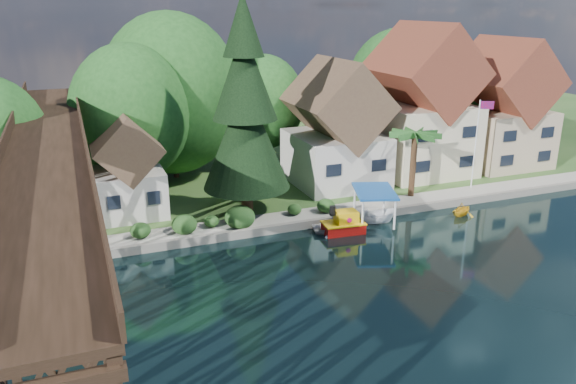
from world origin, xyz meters
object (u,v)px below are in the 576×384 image
object	(u,v)px
conifer	(245,111)
trestle_bridge	(54,199)
house_left	(336,132)
house_center	(421,110)
flagpole	(478,135)
boat_canopy	(374,210)
boat_yellow	(462,208)
house_right	(501,112)
shed	(129,172)
palm_tree	(415,137)
boat_white_a	(339,226)
tugboat	(344,224)

from	to	relation	value
conifer	trestle_bridge	bearing A→B (deg)	-153.75
house_left	house_center	size ratio (longest dim) A/B	0.79
flagpole	trestle_bridge	bearing A→B (deg)	-171.72
conifer	boat_canopy	size ratio (longest dim) A/B	3.35
house_center	boat_yellow	size ratio (longest dim) A/B	6.33
house_right	shed	distance (m)	36.08
house_right	boat_canopy	xyz separation A→B (m)	(-19.11, -9.00, -4.63)
palm_tree	boat_canopy	size ratio (longest dim) A/B	1.20
house_left	boat_white_a	bearing A→B (deg)	-114.24
house_left	flagpole	xyz separation A→B (m)	(10.50, -5.95, 0.13)
conifer	boat_canopy	xyz separation A→B (m)	(8.46, -4.79, -7.18)
flagpole	boat_white_a	size ratio (longest dim) A/B	2.05
house_right	trestle_bridge	bearing A→B (deg)	-165.21
flagpole	boat_canopy	world-z (taller)	flagpole
shed	palm_tree	size ratio (longest dim) A/B	1.34
trestle_bridge	house_left	xyz separation A→B (m)	(23.00, 10.83, -0.21)
palm_tree	house_center	bearing A→B (deg)	53.06
flagpole	boat_yellow	xyz separation A→B (m)	(-4.17, -3.98, -4.69)
trestle_bridge	boat_yellow	distance (m)	29.72
house_right	flagpole	bearing A→B (deg)	-141.57
house_right	tugboat	bearing A→B (deg)	-156.07
trestle_bridge	house_right	xyz separation A→B (m)	(41.00, 10.83, 0.43)
shed	boat_white_a	xyz separation A→B (m)	(13.80, -7.83, -3.43)
trestle_bridge	shed	xyz separation A→B (m)	(5.00, 9.33, -1.52)
house_center	house_right	bearing A→B (deg)	-3.18
house_center	shed	world-z (taller)	house_center
house_center	boat_white_a	world-z (taller)	house_center
conifer	flagpole	distance (m)	20.37
house_left	boat_white_a	xyz separation A→B (m)	(-4.20, -9.33, -4.75)
conifer	boat_yellow	world-z (taller)	conifer
house_right	palm_tree	distance (m)	14.86
house_left	shed	xyz separation A→B (m)	(-18.00, -1.50, -1.31)
tugboat	flagpole	bearing A→B (deg)	14.71
flagpole	boat_canopy	distance (m)	12.69
trestle_bridge	conifer	world-z (taller)	conifer
boat_white_a	boat_yellow	bearing A→B (deg)	-81.24
conifer	flagpole	size ratio (longest dim) A/B	2.09
shed	boat_yellow	size ratio (longest dim) A/B	3.58
flagpole	tugboat	xyz separation A→B (m)	(-14.47, -3.80, -4.61)
conifer	flagpole	bearing A→B (deg)	-4.98
palm_tree	boat_white_a	xyz separation A→B (m)	(-8.50, -3.58, -5.21)
house_center	palm_tree	size ratio (longest dim) A/B	2.38
conifer	boat_canopy	distance (m)	12.08
boat_yellow	tugboat	bearing A→B (deg)	66.23
house_center	boat_white_a	distance (m)	17.52
boat_canopy	house_right	bearing A→B (deg)	25.20
palm_tree	tugboat	bearing A→B (deg)	-154.18
house_right	boat_white_a	bearing A→B (deg)	-157.21
boat_white_a	house_center	bearing A→B (deg)	-41.26
house_right	shed	world-z (taller)	house_right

